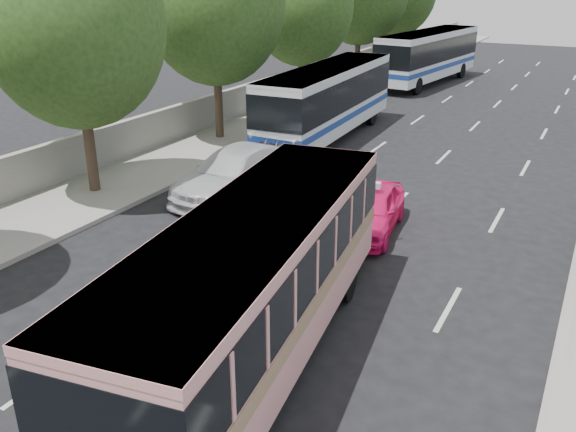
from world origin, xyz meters
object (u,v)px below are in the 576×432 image
Objects in this scene: pink_taxi at (370,210)px; white_pickup at (234,173)px; tour_coach_rear at (429,52)px; pink_bus at (255,273)px; tour_coach_front at (328,96)px.

white_pickup is at bearing 163.42° from pink_taxi.
pink_bus is at bearing -72.64° from tour_coach_rear.
tour_coach_rear reaches higher than pink_bus.
tour_coach_rear is (-5.80, 32.33, 0.14)m from pink_bus.
pink_bus is 17.14m from tour_coach_front.
tour_coach_rear is at bearing 93.23° from white_pickup.
tour_coach_rear is (-0.31, 24.52, 1.26)m from white_pickup.
pink_bus is 32.85m from tour_coach_rear.
pink_bus is 0.85× the size of tour_coach_rear.
tour_coach_front is (-5.80, 16.13, 0.03)m from pink_bus.
tour_coach_rear is at bearing 94.42° from pink_taxi.
tour_coach_front is at bearing 94.65° from white_pickup.
pink_bus is at bearing -52.40° from white_pickup.
white_pickup is 0.50× the size of tour_coach_front.
pink_bus is at bearing -95.39° from pink_taxi.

